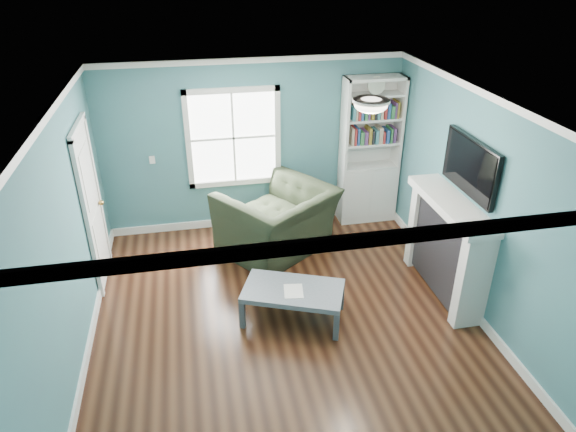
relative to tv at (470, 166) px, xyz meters
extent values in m
plane|color=black|center=(-2.20, -0.20, -1.72)|extent=(5.00, 5.00, 0.00)
plane|color=#406C79|center=(-2.20, 2.30, -0.43)|extent=(4.50, 0.00, 4.50)
plane|color=#406C79|center=(-2.20, -2.70, -0.43)|extent=(4.50, 0.00, 4.50)
plane|color=#406C79|center=(-4.45, -0.20, -0.43)|extent=(0.00, 5.00, 5.00)
plane|color=#406C79|center=(0.05, -0.20, -0.43)|extent=(0.00, 5.00, 5.00)
plane|color=white|center=(-2.20, -0.20, 0.88)|extent=(5.00, 5.00, 0.00)
cube|color=white|center=(-2.20, 2.28, -1.66)|extent=(4.50, 0.03, 0.12)
cube|color=white|center=(-4.44, -0.20, -1.66)|extent=(0.03, 5.00, 0.12)
cube|color=white|center=(0.03, -0.20, -1.66)|extent=(0.03, 5.00, 0.12)
cube|color=white|center=(-2.20, 2.28, 0.84)|extent=(4.50, 0.04, 0.08)
cube|color=white|center=(-2.20, -2.68, 0.84)|extent=(4.50, 0.04, 0.08)
cube|color=white|center=(-4.43, -0.20, 0.84)|extent=(0.04, 5.00, 0.08)
cube|color=white|center=(0.03, -0.20, 0.84)|extent=(0.04, 5.00, 0.08)
cube|color=white|center=(-2.50, 2.29, -0.27)|extent=(1.24, 0.01, 1.34)
cube|color=white|center=(-3.16, 2.28, -0.27)|extent=(0.08, 0.06, 1.50)
cube|color=white|center=(-1.84, 2.28, -0.27)|extent=(0.08, 0.06, 1.50)
cube|color=white|center=(-2.50, 2.28, -0.98)|extent=(1.40, 0.06, 0.08)
cube|color=white|center=(-2.50, 2.28, 0.44)|extent=(1.40, 0.06, 0.08)
cube|color=white|center=(-2.50, 2.28, -0.27)|extent=(1.24, 0.03, 0.03)
cube|color=white|center=(-2.50, 2.28, -0.27)|extent=(0.03, 0.03, 1.34)
cube|color=silver|center=(-0.43, 2.10, -1.27)|extent=(0.90, 0.35, 0.90)
cube|color=silver|center=(-0.86, 2.10, -0.12)|extent=(0.04, 0.35, 1.40)
cube|color=silver|center=(0.00, 2.10, -0.12)|extent=(0.04, 0.35, 1.40)
cube|color=silver|center=(-0.43, 2.26, -0.12)|extent=(0.90, 0.02, 1.40)
cube|color=silver|center=(-0.43, 2.10, 0.55)|extent=(0.90, 0.35, 0.04)
cube|color=silver|center=(-0.43, 2.10, -0.80)|extent=(0.84, 0.33, 0.03)
cube|color=silver|center=(-0.43, 2.10, -0.42)|extent=(0.84, 0.33, 0.03)
cube|color=silver|center=(-0.43, 2.10, -0.04)|extent=(0.84, 0.33, 0.03)
cube|color=silver|center=(-0.43, 2.10, 0.32)|extent=(0.84, 0.33, 0.03)
cube|color=tan|center=(-0.43, 2.08, -0.30)|extent=(0.70, 0.25, 0.22)
cube|color=maroon|center=(-0.43, 2.08, 0.08)|extent=(0.70, 0.25, 0.22)
cylinder|color=beige|center=(-0.43, 2.05, 0.46)|extent=(0.26, 0.06, 0.26)
cube|color=black|center=(-0.11, 0.00, -1.12)|extent=(0.30, 1.20, 1.10)
cube|color=black|center=(-0.13, 0.00, -1.32)|extent=(0.22, 0.65, 0.70)
cube|color=silver|center=(-0.13, -0.67, -1.12)|extent=(0.36, 0.16, 1.20)
cube|color=silver|center=(-0.13, 0.67, -1.12)|extent=(0.36, 0.16, 1.20)
cube|color=silver|center=(-0.15, 0.00, -0.47)|extent=(0.44, 1.58, 0.10)
cube|color=black|center=(0.00, 0.00, 0.00)|extent=(0.06, 1.10, 0.65)
cube|color=silver|center=(-4.43, 1.20, -0.70)|extent=(0.04, 0.80, 2.05)
cube|color=white|center=(-4.42, 0.75, -0.70)|extent=(0.05, 0.08, 2.13)
cube|color=white|center=(-4.42, 1.65, -0.70)|extent=(0.05, 0.08, 2.13)
cube|color=white|center=(-4.42, 1.20, 0.36)|extent=(0.05, 0.98, 0.08)
sphere|color=#BF8C3F|center=(-4.37, 1.50, -0.77)|extent=(0.07, 0.07, 0.07)
ellipsoid|color=white|center=(-1.30, -0.10, 0.82)|extent=(0.34, 0.34, 0.15)
cylinder|color=white|center=(-1.30, -0.10, 0.86)|extent=(0.38, 0.38, 0.03)
cube|color=white|center=(-3.70, 2.28, -0.52)|extent=(0.08, 0.01, 0.12)
imported|color=black|center=(-2.01, 1.40, -1.09)|extent=(1.74, 1.62, 1.28)
cube|color=#464B54|center=(-2.72, -0.22, -1.55)|extent=(0.08, 0.08, 0.36)
cube|color=#464B54|center=(-1.71, -0.64, -1.55)|extent=(0.08, 0.08, 0.36)
cube|color=#464B54|center=(-2.51, 0.30, -1.55)|extent=(0.08, 0.08, 0.36)
cube|color=#464B54|center=(-1.50, -0.11, -1.55)|extent=(0.08, 0.08, 0.36)
cube|color=#505767|center=(-2.11, -0.17, -1.34)|extent=(1.31, 1.02, 0.06)
cube|color=white|center=(-2.12, -0.21, -1.30)|extent=(0.26, 0.31, 0.00)
camera|label=1|loc=(-3.13, -4.95, 2.26)|focal=32.00mm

